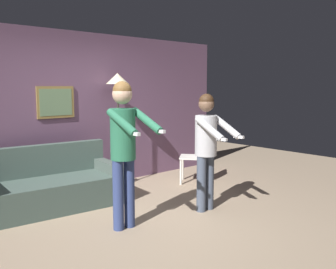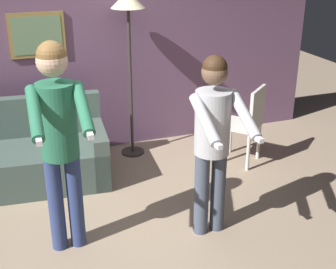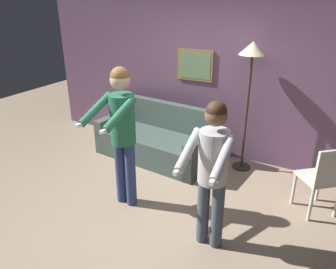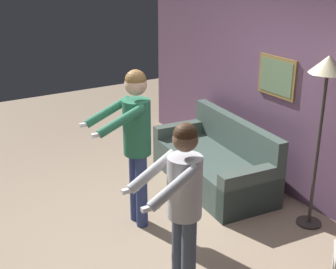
{
  "view_description": "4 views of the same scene",
  "coord_description": "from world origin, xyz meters",
  "px_view_note": "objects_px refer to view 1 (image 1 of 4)",
  "views": [
    {
      "loc": [
        -2.91,
        -3.57,
        1.73
      ],
      "look_at": [
        0.13,
        -0.18,
        1.13
      ],
      "focal_mm": 40.0,
      "sensor_mm": 36.0,
      "label": 1
    },
    {
      "loc": [
        -0.75,
        -3.41,
        2.47
      ],
      "look_at": [
        0.46,
        -0.13,
        0.99
      ],
      "focal_mm": 50.0,
      "sensor_mm": 36.0,
      "label": 2
    },
    {
      "loc": [
        1.82,
        -2.87,
        2.51
      ],
      "look_at": [
        0.28,
        -0.03,
        1.13
      ],
      "focal_mm": 35.0,
      "sensor_mm": 36.0,
      "label": 3
    },
    {
      "loc": [
        3.76,
        -2.1,
        2.88
      ],
      "look_at": [
        0.18,
        0.1,
        1.25
      ],
      "focal_mm": 50.0,
      "sensor_mm": 36.0,
      "label": 4
    }
  ],
  "objects_px": {
    "couch": "(51,189)",
    "dining_chair_distant": "(197,154)",
    "person_standing_right": "(207,142)",
    "person_standing_left": "(124,140)",
    "torchiere_lamp": "(118,89)"
  },
  "relations": [
    {
      "from": "torchiere_lamp",
      "to": "person_standing_right",
      "type": "xyz_separation_m",
      "value": [
        0.18,
        -1.86,
        -0.7
      ]
    },
    {
      "from": "couch",
      "to": "dining_chair_distant",
      "type": "distance_m",
      "value": 2.6
    },
    {
      "from": "person_standing_left",
      "to": "person_standing_right",
      "type": "bearing_deg",
      "value": -9.35
    },
    {
      "from": "couch",
      "to": "person_standing_right",
      "type": "distance_m",
      "value": 2.31
    },
    {
      "from": "torchiere_lamp",
      "to": "couch",
      "type": "bearing_deg",
      "value": -167.44
    },
    {
      "from": "couch",
      "to": "person_standing_left",
      "type": "distance_m",
      "value": 1.61
    },
    {
      "from": "couch",
      "to": "torchiere_lamp",
      "type": "xyz_separation_m",
      "value": [
        1.38,
        0.31,
        1.39
      ]
    },
    {
      "from": "couch",
      "to": "person_standing_right",
      "type": "xyz_separation_m",
      "value": [
        1.56,
        -1.55,
        0.69
      ]
    },
    {
      "from": "person_standing_left",
      "to": "couch",
      "type": "bearing_deg",
      "value": 103.79
    },
    {
      "from": "torchiere_lamp",
      "to": "person_standing_right",
      "type": "relative_size",
      "value": 1.19
    },
    {
      "from": "dining_chair_distant",
      "to": "torchiere_lamp",
      "type": "bearing_deg",
      "value": 148.39
    },
    {
      "from": "couch",
      "to": "torchiere_lamp",
      "type": "relative_size",
      "value": 1.02
    },
    {
      "from": "couch",
      "to": "torchiere_lamp",
      "type": "bearing_deg",
      "value": 12.56
    },
    {
      "from": "person_standing_left",
      "to": "person_standing_right",
      "type": "height_order",
      "value": "person_standing_left"
    },
    {
      "from": "couch",
      "to": "dining_chair_distant",
      "type": "relative_size",
      "value": 2.12
    }
  ]
}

